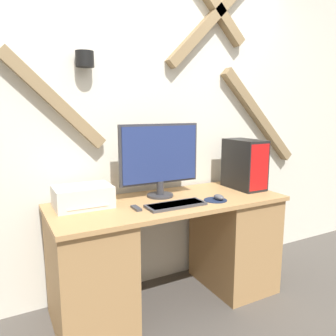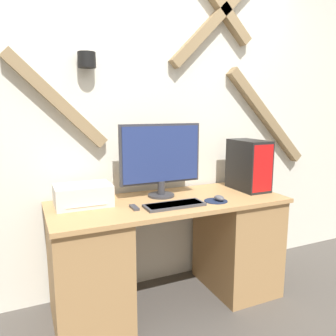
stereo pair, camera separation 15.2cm
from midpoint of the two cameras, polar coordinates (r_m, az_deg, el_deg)
name	(u,v)px [view 2 (the right image)]	position (r m, az deg, el deg)	size (l,w,h in m)	color
ground_plane	(190,328)	(2.41, 5.90, -26.00)	(12.00, 12.00, 0.00)	#4C4742
wall_back	(151,117)	(2.59, -1.29, 8.93)	(6.40, 0.17, 2.70)	silver
desk	(170,251)	(2.45, 2.12, -14.22)	(1.66, 0.66, 0.79)	tan
monitor	(161,157)	(2.37, 0.58, 1.95)	(0.62, 0.19, 0.53)	#333338
keyboard	(174,205)	(2.18, 3.13, -6.45)	(0.40, 0.15, 0.02)	#3D3D42
mousepad	(216,201)	(2.33, 10.19, -5.69)	(0.16, 0.16, 0.00)	#19233D
mouse	(219,198)	(2.33, 10.78, -5.17)	(0.06, 0.09, 0.04)	#4C4C51
computer_tower	(249,165)	(2.68, 15.46, 0.48)	(0.20, 0.35, 0.40)	black
printer	(83,195)	(2.23, -12.71, -4.67)	(0.37, 0.26, 0.14)	beige
remote_control	(134,207)	(2.13, -3.86, -6.90)	(0.04, 0.11, 0.02)	#38383D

